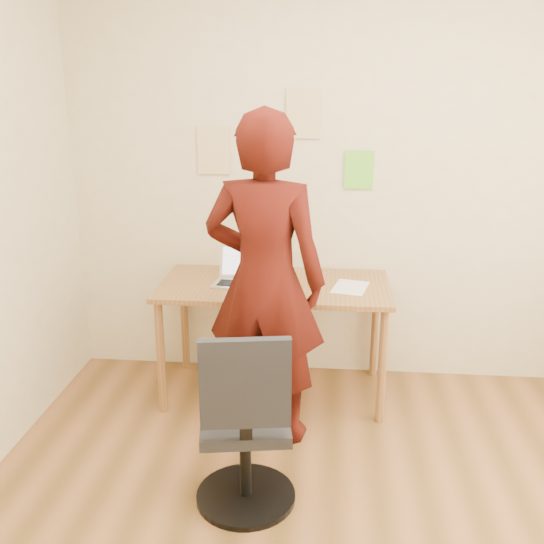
# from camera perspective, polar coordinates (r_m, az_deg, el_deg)

# --- Properties ---
(room) EXTENTS (3.58, 3.58, 2.78)m
(room) POSITION_cam_1_polar(r_m,az_deg,el_deg) (2.20, 6.75, 2.33)
(room) COLOR brown
(room) RESTS_ON ground
(desk) EXTENTS (1.40, 0.70, 0.74)m
(desk) POSITION_cam_1_polar(r_m,az_deg,el_deg) (3.74, 0.23, -2.37)
(desk) COLOR #936032
(desk) RESTS_ON ground
(laptop) EXTENTS (0.32, 0.29, 0.21)m
(laptop) POSITION_cam_1_polar(r_m,az_deg,el_deg) (3.72, -3.03, -0.30)
(laptop) COLOR silver
(laptop) RESTS_ON desk
(paper_sheet) EXTENTS (0.25, 0.31, 0.00)m
(paper_sheet) POSITION_cam_1_polar(r_m,az_deg,el_deg) (3.68, 7.38, -1.42)
(paper_sheet) COLOR white
(paper_sheet) RESTS_ON desk
(phone) EXTENTS (0.07, 0.13, 0.01)m
(phone) POSITION_cam_1_polar(r_m,az_deg,el_deg) (3.50, 2.26, -2.19)
(phone) COLOR black
(phone) RESTS_ON desk
(wall_note_left) EXTENTS (0.21, 0.00, 0.30)m
(wall_note_left) POSITION_cam_1_polar(r_m,az_deg,el_deg) (3.95, -5.50, 11.31)
(wall_note_left) COLOR #DABD82
(wall_note_left) RESTS_ON room
(wall_note_mid) EXTENTS (0.21, 0.00, 0.30)m
(wall_note_mid) POSITION_cam_1_polar(r_m,az_deg,el_deg) (3.87, 2.95, 14.65)
(wall_note_mid) COLOR #DABD82
(wall_note_mid) RESTS_ON room
(wall_note_right) EXTENTS (0.18, 0.00, 0.24)m
(wall_note_right) POSITION_cam_1_polar(r_m,az_deg,el_deg) (3.90, 8.18, 9.48)
(wall_note_right) COLOR #71DE32
(wall_note_right) RESTS_ON room
(office_chair) EXTENTS (0.48, 0.48, 0.92)m
(office_chair) POSITION_cam_1_polar(r_m,az_deg,el_deg) (2.85, -2.53, -14.97)
(office_chair) COLOR black
(office_chair) RESTS_ON ground
(person) EXTENTS (0.72, 0.54, 1.81)m
(person) POSITION_cam_1_polar(r_m,az_deg,el_deg) (3.23, -0.68, -0.87)
(person) COLOR #3C0D08
(person) RESTS_ON ground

